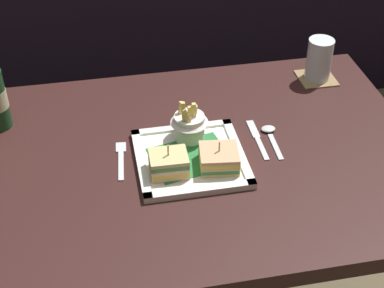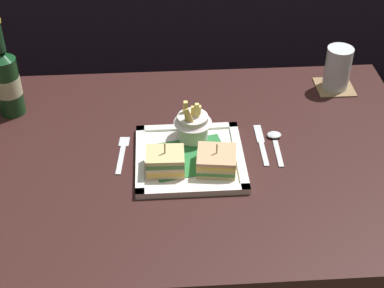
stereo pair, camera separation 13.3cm
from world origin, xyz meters
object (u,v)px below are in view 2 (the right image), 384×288
at_px(sandwich_half_left, 165,162).
at_px(fries_cup, 191,123).
at_px(dining_table, 194,205).
at_px(beer_bottle, 6,80).
at_px(square_plate, 190,158).
at_px(fork, 122,152).
at_px(knife, 261,143).
at_px(spoon, 275,140).
at_px(water_glass, 337,70).
at_px(sandwich_half_right, 216,161).

height_order(sandwich_half_left, fries_cup, fries_cup).
height_order(dining_table, beer_bottle, beer_bottle).
height_order(square_plate, beer_bottle, beer_bottle).
distance_m(sandwich_half_left, beer_bottle, 0.47).
relative_size(dining_table, sandwich_half_left, 12.71).
height_order(dining_table, fries_cup, fries_cup).
relative_size(fork, knife, 0.87).
bearing_deg(spoon, fork, -176.67).
xyz_separation_m(dining_table, sandwich_half_left, (-0.07, -0.06, 0.20)).
relative_size(square_plate, sandwich_half_left, 2.89).
bearing_deg(sandwich_half_left, dining_table, 42.91).
relative_size(dining_table, fork, 7.89).
relative_size(square_plate, beer_bottle, 0.96).
distance_m(beer_bottle, water_glass, 0.86).
distance_m(sandwich_half_right, knife, 0.15).
distance_m(sandwich_half_right, beer_bottle, 0.57).
relative_size(beer_bottle, spoon, 1.98).
xyz_separation_m(sandwich_half_right, fries_cup, (-0.05, 0.12, 0.02)).
bearing_deg(fries_cup, sandwich_half_left, -119.10).
bearing_deg(beer_bottle, knife, -15.76).
distance_m(water_glass, spoon, 0.31).
bearing_deg(fork, fries_cup, 12.00).
bearing_deg(sandwich_half_left, knife, 22.43).
xyz_separation_m(dining_table, sandwich_half_right, (0.05, -0.06, 0.19)).
bearing_deg(beer_bottle, sandwich_half_right, -28.43).
height_order(fries_cup, knife, fries_cup).
bearing_deg(beer_bottle, dining_table, -24.46).
bearing_deg(spoon, sandwich_half_right, -146.33).
height_order(water_glass, spoon, water_glass).
bearing_deg(fries_cup, dining_table, -85.24).
bearing_deg(fork, beer_bottle, 146.38).
distance_m(dining_table, spoon, 0.26).
bearing_deg(spoon, beer_bottle, 165.54).
bearing_deg(dining_table, fork, 174.31).
distance_m(beer_bottle, knife, 0.65).
distance_m(square_plate, fries_cup, 0.09).
distance_m(sandwich_half_left, spoon, 0.29).
bearing_deg(sandwich_half_right, dining_table, 125.42).
bearing_deg(beer_bottle, water_glass, 4.03).
distance_m(dining_table, beer_bottle, 0.56).
xyz_separation_m(sandwich_half_left, water_glass, (0.47, 0.33, 0.02)).
xyz_separation_m(sandwich_half_left, fork, (-0.10, 0.08, -0.03)).
bearing_deg(knife, spoon, 9.92).
bearing_deg(square_plate, spoon, 15.96).
bearing_deg(spoon, knife, -170.08).
height_order(dining_table, sandwich_half_right, sandwich_half_right).
relative_size(sandwich_half_left, water_glass, 0.74).
relative_size(sandwich_half_left, spoon, 0.66).
bearing_deg(beer_bottle, spoon, -14.46).
bearing_deg(beer_bottle, fork, -33.62).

